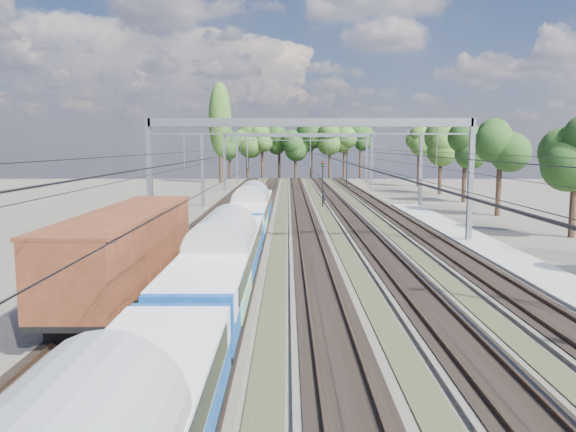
{
  "coord_description": "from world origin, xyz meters",
  "views": [
    {
      "loc": [
        -1.63,
        -10.16,
        7.06
      ],
      "look_at": [
        -1.6,
        23.79,
        2.8
      ],
      "focal_mm": 35.0,
      "sensor_mm": 36.0,
      "label": 1
    }
  ],
  "objects_px": {
    "emu_train": "(223,253)",
    "signal_far": "(347,164)",
    "worker": "(324,197)",
    "signal_near": "(323,178)",
    "freight_boxcar": "(128,247)"
  },
  "relations": [
    {
      "from": "freight_boxcar",
      "to": "emu_train",
      "type": "bearing_deg",
      "value": -13.87
    },
    {
      "from": "freight_boxcar",
      "to": "worker",
      "type": "height_order",
      "value": "freight_boxcar"
    },
    {
      "from": "emu_train",
      "to": "signal_far",
      "type": "bearing_deg",
      "value": 79.75
    },
    {
      "from": "emu_train",
      "to": "signal_far",
      "type": "height_order",
      "value": "signal_far"
    },
    {
      "from": "freight_boxcar",
      "to": "signal_far",
      "type": "xyz_separation_m",
      "value": [
        17.58,
        71.22,
        1.54
      ]
    },
    {
      "from": "freight_boxcar",
      "to": "signal_far",
      "type": "bearing_deg",
      "value": 76.14
    },
    {
      "from": "emu_train",
      "to": "freight_boxcar",
      "type": "distance_m",
      "value": 4.64
    },
    {
      "from": "freight_boxcar",
      "to": "worker",
      "type": "relative_size",
      "value": 8.69
    },
    {
      "from": "emu_train",
      "to": "worker",
      "type": "bearing_deg",
      "value": 80.49
    },
    {
      "from": "emu_train",
      "to": "worker",
      "type": "relative_size",
      "value": 33.23
    },
    {
      "from": "worker",
      "to": "signal_far",
      "type": "relative_size",
      "value": 0.28
    },
    {
      "from": "worker",
      "to": "signal_near",
      "type": "relative_size",
      "value": 0.33
    },
    {
      "from": "emu_train",
      "to": "signal_near",
      "type": "distance_m",
      "value": 40.63
    },
    {
      "from": "emu_train",
      "to": "freight_boxcar",
      "type": "height_order",
      "value": "emu_train"
    },
    {
      "from": "worker",
      "to": "signal_near",
      "type": "xyz_separation_m",
      "value": [
        -0.36,
        -3.34,
        2.47
      ]
    }
  ]
}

